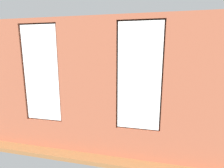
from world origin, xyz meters
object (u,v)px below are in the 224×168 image
at_px(candle_jar, 110,98).
at_px(media_console, 50,99).
at_px(cup_ceramic, 123,99).
at_px(potted_plant_mid_room_small, 141,97).
at_px(remote_gray, 113,100).
at_px(papasan_chair, 121,88).
at_px(potted_plant_corner_near_left, 180,88).
at_px(coffee_table, 113,101).
at_px(remote_black, 115,101).
at_px(couch_left, 185,109).
at_px(couch_by_window, 68,124).
at_px(table_plant_small, 102,97).
at_px(potted_plant_between_couches, 120,111).
at_px(potted_plant_by_left_couch, 169,98).
at_px(potted_plant_foreground_right, 76,83).
at_px(potted_plant_corner_far_left, 210,125).
at_px(tv_flatscreen, 49,84).

height_order(candle_jar, media_console, same).
height_order(cup_ceramic, potted_plant_mid_room_small, potted_plant_mid_room_small).
height_order(remote_gray, papasan_chair, papasan_chair).
height_order(candle_jar, potted_plant_corner_near_left, potted_plant_corner_near_left).
distance_m(cup_ceramic, potted_plant_mid_room_small, 1.00).
relative_size(coffee_table, remote_black, 8.24).
bearing_deg(couch_left, couch_by_window, -58.79).
xyz_separation_m(table_plant_small, potted_plant_between_couches, (-1.10, 2.15, 0.27)).
xyz_separation_m(candle_jar, table_plant_small, (0.25, 0.21, 0.08)).
bearing_deg(potted_plant_corner_near_left, potted_plant_by_left_couch, 60.69).
bearing_deg(potted_plant_foreground_right, couch_by_window, 111.45).
bearing_deg(cup_ceramic, couch_by_window, 64.22).
bearing_deg(potted_plant_between_couches, potted_plant_mid_room_small, -96.34).
bearing_deg(potted_plant_by_left_couch, couch_by_window, 49.35).
relative_size(remote_black, potted_plant_corner_near_left, 0.19).
bearing_deg(couch_by_window, potted_plant_mid_room_small, -119.66).
bearing_deg(potted_plant_mid_room_small, cup_ceramic, 49.68).
relative_size(papasan_chair, potted_plant_between_couches, 0.85).
height_order(papasan_chair, potted_plant_by_left_couch, papasan_chair).
xyz_separation_m(couch_left, remote_gray, (2.66, -0.23, 0.10)).
relative_size(remote_black, potted_plant_corner_far_left, 0.14).
bearing_deg(potted_plant_corner_near_left, media_console, 21.45).
relative_size(table_plant_small, remote_black, 1.51).
relative_size(couch_by_window, potted_plant_mid_room_small, 3.58).
height_order(remote_black, tv_flatscreen, tv_flatscreen).
bearing_deg(table_plant_small, potted_plant_mid_room_small, -145.28).
relative_size(cup_ceramic, potted_plant_by_left_couch, 0.20).
bearing_deg(potted_plant_by_left_couch, potted_plant_foreground_right, -10.82).
bearing_deg(candle_jar, potted_plant_corner_far_left, 139.98).
relative_size(remote_black, potted_plant_foreground_right, 0.13).
bearing_deg(media_console, remote_gray, 179.95).
bearing_deg(potted_plant_between_couches, coffee_table, -73.31).
distance_m(couch_by_window, remote_black, 2.38).
bearing_deg(couch_by_window, potted_plant_corner_near_left, -128.46).
bearing_deg(remote_black, cup_ceramic, -85.50).
height_order(couch_by_window, couch_left, same).
bearing_deg(tv_flatscreen, candle_jar, -178.08).
height_order(media_console, potted_plant_foreground_right, potted_plant_foreground_right).
bearing_deg(potted_plant_corner_near_left, papasan_chair, 0.80).
height_order(couch_by_window, coffee_table, couch_by_window).
distance_m(tv_flatscreen, potted_plant_mid_room_small, 4.01).
bearing_deg(table_plant_small, papasan_chair, -98.17).
distance_m(cup_ceramic, remote_black, 0.37).
xyz_separation_m(couch_left, potted_plant_by_left_couch, (0.40, -1.48, -0.02)).
height_order(tv_flatscreen, papasan_chair, tv_flatscreen).
distance_m(couch_left, potted_plant_foreground_right, 5.74).
distance_m(candle_jar, tv_flatscreen, 2.71).
distance_m(table_plant_small, potted_plant_foreground_right, 3.12).
relative_size(couch_by_window, couch_left, 0.99).
xyz_separation_m(couch_left, coffee_table, (2.66, -0.23, 0.04)).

